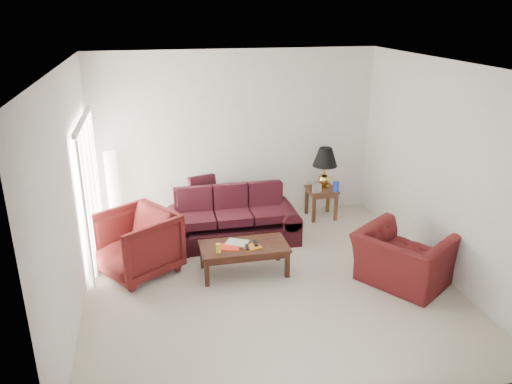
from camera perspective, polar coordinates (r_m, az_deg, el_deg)
floor at (r=7.18m, az=1.47°, el=-10.23°), size 5.00×5.00×0.00m
blinds at (r=7.79m, az=-18.41°, el=0.01°), size 0.10×2.00×2.16m
sofa at (r=8.14m, az=-2.71°, el=-2.90°), size 2.15×0.96×0.87m
throw_pillow at (r=8.62m, az=-6.10°, el=0.37°), size 0.50×0.34×0.48m
end_table at (r=9.22m, az=7.45°, el=-1.23°), size 0.52×0.52×0.56m
table_lamp at (r=9.07m, az=7.86°, el=2.75°), size 0.52×0.52×0.75m
clock at (r=8.89m, az=6.97°, el=0.42°), size 0.16×0.08×0.16m
blue_canister at (r=9.00m, az=9.12°, el=0.61°), size 0.13×0.13×0.18m
picture_frame at (r=9.18m, az=6.48°, el=1.10°), size 0.19×0.21×0.05m
floor_lamp at (r=8.73m, az=-15.97°, el=-0.04°), size 0.25×0.25×1.44m
armchair_left at (r=7.41m, az=-13.52°, el=-5.72°), size 1.40×1.39×0.93m
armchair_right at (r=7.27m, az=16.45°, el=-7.31°), size 1.51×1.54×0.76m
coffee_table at (r=7.31m, az=-1.37°, el=-7.64°), size 1.32×0.75×0.44m
magazine_red at (r=7.14m, az=-3.07°, el=-6.33°), size 0.33×0.28×0.02m
magazine_white at (r=7.26m, az=-2.20°, el=-5.81°), size 0.38×0.35×0.02m
magazine_orange at (r=7.14m, az=-0.48°, el=-6.31°), size 0.30×0.26×0.01m
remote_a at (r=7.09m, az=-1.02°, el=-6.33°), size 0.06×0.17×0.02m
remote_b at (r=7.20m, az=-0.06°, el=-5.85°), size 0.06×0.18×0.02m
yellow_glass at (r=7.00m, az=-4.31°, el=-6.42°), size 0.10×0.10×0.13m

